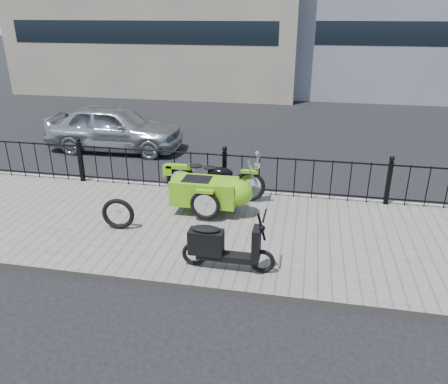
% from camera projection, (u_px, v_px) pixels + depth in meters
% --- Properties ---
extents(ground, '(120.00, 120.00, 0.00)m').
position_uv_depth(ground, '(212.00, 221.00, 8.82)').
color(ground, black).
rests_on(ground, ground).
extents(sidewalk, '(30.00, 3.80, 0.12)m').
position_uv_depth(sidewalk, '(207.00, 230.00, 8.35)').
color(sidewalk, '#6C645C').
rests_on(sidewalk, ground).
extents(curb, '(30.00, 0.10, 0.12)m').
position_uv_depth(curb, '(226.00, 192.00, 10.10)').
color(curb, gray).
rests_on(curb, ground).
extents(iron_fence, '(14.11, 0.11, 1.08)m').
position_uv_depth(iron_fence, '(225.00, 172.00, 9.77)').
color(iron_fence, black).
rests_on(iron_fence, sidewalk).
extents(motorcycle_sidecar, '(2.28, 1.48, 0.98)m').
position_uv_depth(motorcycle_sidecar, '(215.00, 189.00, 8.84)').
color(motorcycle_sidecar, black).
rests_on(motorcycle_sidecar, sidewalk).
extents(scooter, '(1.51, 0.44, 1.02)m').
position_uv_depth(scooter, '(221.00, 246.00, 6.86)').
color(scooter, black).
rests_on(scooter, sidewalk).
extents(spare_tire, '(0.62, 0.16, 0.62)m').
position_uv_depth(spare_tire, '(118.00, 214.00, 8.15)').
color(spare_tire, black).
rests_on(spare_tire, sidewalk).
extents(sedan_car, '(4.08, 1.70, 1.38)m').
position_uv_depth(sedan_car, '(115.00, 128.00, 13.04)').
color(sedan_car, '#B0B2B7').
rests_on(sedan_car, ground).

